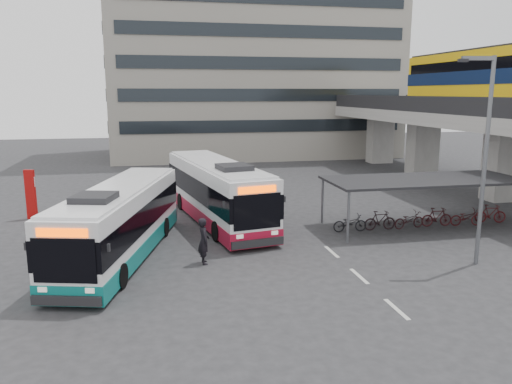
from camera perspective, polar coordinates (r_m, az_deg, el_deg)
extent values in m
plane|color=#28282B|center=(21.48, 2.33, -7.28)|extent=(120.00, 120.00, 0.00)
cube|color=gray|center=(35.68, 26.49, 2.80)|extent=(2.20, 1.60, 4.60)
cube|color=gray|center=(43.91, 18.49, 4.79)|extent=(2.20, 1.60, 4.60)
cube|color=gray|center=(50.95, 14.00, 5.86)|extent=(2.20, 1.60, 4.60)
cube|color=gray|center=(38.64, 23.21, 7.75)|extent=(8.00, 32.00, 0.90)
cube|color=black|center=(36.61, 18.43, 9.50)|extent=(0.35, 32.00, 1.10)
cube|color=#E6B20D|center=(35.68, 26.89, 11.33)|extent=(2.90, 20.00, 3.90)
cube|color=#0A183A|center=(35.69, 26.92, 11.65)|extent=(2.98, 20.02, 0.90)
cube|color=black|center=(35.72, 27.03, 12.93)|extent=(2.96, 19.20, 0.70)
cube|color=black|center=(35.78, 27.17, 14.45)|extent=(2.70, 19.60, 0.25)
cylinder|color=#595B60|center=(26.64, 7.59, -1.02)|extent=(0.12, 0.12, 2.40)
cylinder|color=#595B60|center=(31.11, 24.54, -0.17)|extent=(0.12, 0.12, 2.40)
cylinder|color=#595B60|center=(23.36, 10.48, -2.87)|extent=(0.12, 0.12, 2.40)
cube|color=black|center=(26.79, 18.69, 1.33)|extent=(10.00, 4.00, 0.12)
imported|color=black|center=(25.45, 10.58, -3.43)|extent=(1.71, 0.60, 0.90)
imported|color=black|center=(26.08, 13.85, -3.11)|extent=(1.66, 0.47, 1.00)
imported|color=black|center=(26.81, 16.94, -2.99)|extent=(1.72, 0.60, 0.90)
imported|color=black|center=(27.59, 19.87, -2.67)|extent=(1.66, 0.47, 1.00)
imported|color=#350C0F|center=(28.46, 22.62, -2.56)|extent=(1.71, 0.60, 0.90)
imported|color=#3F0C0F|center=(29.37, 25.21, -2.26)|extent=(1.66, 0.47, 1.00)
cube|color=gray|center=(57.10, -0.56, 17.00)|extent=(30.00, 15.00, 25.00)
cube|color=beige|center=(17.07, 15.77, -12.76)|extent=(0.15, 1.60, 0.01)
cube|color=beige|center=(19.57, 11.71, -9.39)|extent=(0.15, 1.60, 0.01)
cube|color=beige|center=(22.19, 8.65, -6.77)|extent=(0.15, 1.60, 0.01)
cube|color=white|center=(26.88, -4.55, 0.40)|extent=(4.53, 11.92, 2.67)
cube|color=maroon|center=(27.14, -4.51, -2.17)|extent=(4.58, 11.97, 0.73)
cube|color=black|center=(26.86, -4.56, 0.66)|extent=(4.59, 11.95, 1.12)
cube|color=#F04400|center=(21.30, 0.14, 0.28)|extent=(1.72, 0.39, 0.29)
cube|color=black|center=(23.89, -2.50, 2.83)|extent=(1.74, 1.80, 0.27)
cylinder|color=black|center=(23.37, -4.45, -4.51)|extent=(0.46, 1.01, 0.97)
cylinder|color=black|center=(30.53, -4.29, -0.74)|extent=(0.46, 1.01, 0.97)
cube|color=white|center=(21.71, -15.22, -2.90)|extent=(5.05, 11.17, 2.51)
cube|color=#0B6863|center=(22.01, -15.06, -5.84)|extent=(5.10, 11.22, 0.68)
cube|color=black|center=(21.68, -15.23, -2.61)|extent=(5.11, 11.21, 1.05)
cube|color=#F04400|center=(16.55, -21.29, -4.35)|extent=(1.59, 0.49, 0.27)
cube|color=black|center=(18.88, -18.02, -0.64)|extent=(1.72, 1.77, 0.26)
cylinder|color=black|center=(19.33, -21.38, -8.80)|extent=(0.50, 0.95, 0.91)
cylinder|color=black|center=(24.56, -10.44, -3.96)|extent=(0.50, 0.95, 0.91)
imported|color=black|center=(20.35, -5.99, -5.59)|extent=(0.50, 0.72, 1.91)
cylinder|color=#595B60|center=(21.47, 24.68, 2.94)|extent=(0.16, 0.16, 8.21)
cube|color=#595B60|center=(21.06, 24.05, 13.79)|extent=(1.24, 0.37, 0.15)
cube|color=black|center=(20.83, 22.58, 13.71)|extent=(0.39, 0.25, 0.12)
cube|color=#A80B0A|center=(29.89, -24.35, -0.26)|extent=(0.57, 0.33, 2.74)
cube|color=white|center=(29.77, -24.46, 1.08)|extent=(0.58, 0.23, 0.55)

